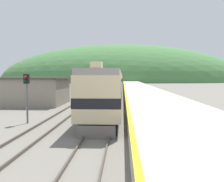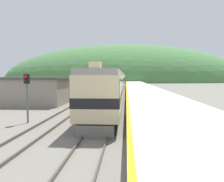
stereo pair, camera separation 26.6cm
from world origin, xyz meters
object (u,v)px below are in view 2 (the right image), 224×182
(carriage_second, at_px, (117,83))
(carriage_third, at_px, (120,81))
(signal_post_siding, at_px, (27,88))
(carriage_fourth, at_px, (121,80))
(express_train_lead_car, at_px, (109,89))

(carriage_second, bearing_deg, carriage_third, 90.00)
(carriage_second, bearing_deg, signal_post_siding, -101.44)
(carriage_fourth, bearing_deg, carriage_second, -90.00)
(carriage_third, xyz_separation_m, signal_post_siding, (-5.69, -48.30, 0.52))
(express_train_lead_car, height_order, carriage_third, express_train_lead_car)
(express_train_lead_car, bearing_deg, carriage_second, 90.00)
(express_train_lead_car, height_order, carriage_fourth, express_train_lead_car)
(express_train_lead_car, xyz_separation_m, carriage_second, (0.00, 21.52, -0.01))
(carriage_third, xyz_separation_m, carriage_fourth, (0.00, 20.18, 0.00))
(carriage_second, relative_size, signal_post_siding, 5.12)
(carriage_second, distance_m, carriage_third, 20.18)
(carriage_second, height_order, carriage_third, same)
(express_train_lead_car, xyz_separation_m, signal_post_siding, (-5.69, -6.61, 0.51))
(express_train_lead_car, distance_m, carriage_third, 41.69)
(signal_post_siding, bearing_deg, express_train_lead_car, 49.27)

